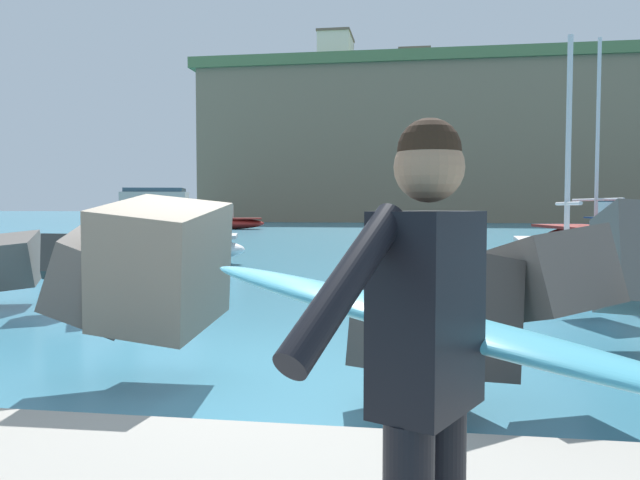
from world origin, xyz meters
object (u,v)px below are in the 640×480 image
object	(u,v)px
boat_near_centre	(611,222)
station_building_annex	(563,70)
mooring_buoy_inner	(591,233)
boat_near_right	(143,241)
boat_mid_right	(563,260)
station_building_west	(414,73)
station_building_central	(377,80)
boat_mid_left	(176,226)
boat_mid_centre	(589,241)
boat_far_left	(227,221)
surfer_with_board	(432,357)
station_building_east	(336,60)

from	to	relation	value
boat_near_centre	station_building_annex	size ratio (longest dim) A/B	0.71
mooring_buoy_inner	boat_near_centre	bearing A→B (deg)	66.38
boat_near_centre	boat_near_right	world-z (taller)	boat_near_right
station_building_annex	boat_mid_right	bearing A→B (deg)	-101.76
station_building_west	station_building_central	world-z (taller)	station_building_west
boat_mid_left	boat_mid_right	world-z (taller)	boat_mid_right
boat_mid_centre	boat_near_right	bearing A→B (deg)	-161.72
boat_mid_left	boat_mid_centre	world-z (taller)	boat_mid_centre
boat_far_left	station_building_west	xyz separation A→B (m)	(13.63, 47.78, 20.48)
boat_mid_left	station_building_west	world-z (taller)	station_building_west
boat_near_centre	station_building_west	xyz separation A→B (m)	(-13.46, 49.65, 20.41)
boat_near_centre	station_building_central	bearing A→B (deg)	109.78
mooring_buoy_inner	station_building_central	bearing A→B (deg)	105.02
boat_near_right	station_building_central	xyz separation A→B (m)	(1.71, 79.94, 20.13)
boat_mid_centre	boat_mid_left	bearing A→B (deg)	145.70
station_building_central	boat_far_left	bearing A→B (deg)	-98.92
boat_mid_right	station_building_annex	size ratio (longest dim) A/B	0.99
boat_mid_centre	boat_far_left	world-z (taller)	boat_mid_centre
boat_near_right	mooring_buoy_inner	size ratio (longest dim) A/B	14.90
surfer_with_board	mooring_buoy_inner	distance (m)	37.22
station_building_annex	station_building_west	bearing A→B (deg)	173.50
boat_near_centre	station_building_central	world-z (taller)	station_building_central
surfer_with_board	boat_mid_centre	distance (m)	21.19
boat_near_right	station_building_central	bearing A→B (deg)	88.77
boat_near_centre	boat_near_right	xyz separation A→B (m)	(-20.78, -26.93, 0.00)
boat_near_centre	boat_far_left	bearing A→B (deg)	176.04
boat_near_centre	mooring_buoy_inner	size ratio (longest dim) A/B	10.48
boat_near_centre	boat_far_left	xyz separation A→B (m)	(-27.09, 1.87, -0.07)
boat_near_centre	boat_mid_right	xyz separation A→B (m)	(-9.31, -29.34, -0.19)
boat_mid_centre	station_building_west	bearing A→B (deg)	95.13
boat_mid_left	station_building_central	bearing A→B (deg)	82.74
boat_mid_left	boat_mid_right	size ratio (longest dim) A/B	0.91
boat_mid_left	boat_near_right	bearing A→B (deg)	-71.26
boat_mid_left	station_building_west	size ratio (longest dim) A/B	0.82
mooring_buoy_inner	station_building_east	size ratio (longest dim) A/B	0.06
boat_mid_right	boat_far_left	bearing A→B (deg)	119.66
boat_far_left	mooring_buoy_inner	world-z (taller)	boat_far_left
mooring_buoy_inner	station_building_west	bearing A→B (deg)	100.49
station_building_east	station_building_annex	bearing A→B (deg)	11.53
station_building_annex	boat_near_centre	bearing A→B (deg)	-98.00
boat_near_right	station_building_west	size ratio (longest dim) A/B	0.91
boat_near_right	station_building_central	distance (m)	82.46
boat_far_left	station_building_east	xyz separation A→B (m)	(3.24, 39.27, 20.82)
surfer_with_board	station_building_annex	xyz separation A→B (m)	(19.26, 90.16, 19.12)
boat_mid_right	surfer_with_board	bearing A→B (deg)	-103.74
boat_near_right	station_building_west	xyz separation A→B (m)	(7.31, 76.58, 20.40)
surfer_with_board	boat_near_right	distance (m)	17.86
surfer_with_board	boat_mid_left	bearing A→B (deg)	112.84
boat_near_right	boat_mid_left	xyz separation A→B (m)	(-6.16, 18.16, -0.11)
boat_far_left	station_building_west	bearing A→B (deg)	74.08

